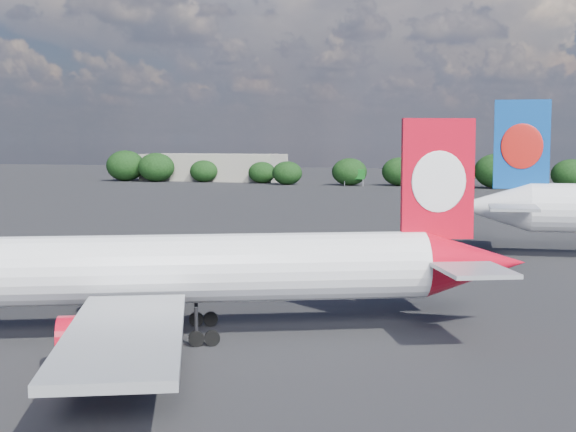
% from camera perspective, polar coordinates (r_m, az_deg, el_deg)
% --- Properties ---
extents(ground, '(500.00, 500.00, 0.00)m').
position_cam_1_polar(ground, '(97.28, -0.38, -1.85)').
color(ground, black).
rests_on(ground, ground).
extents(qantas_airliner, '(40.00, 38.56, 13.74)m').
position_cam_1_polar(qantas_airliner, '(50.78, -6.87, -3.87)').
color(qantas_airliner, white).
rests_on(qantas_airliner, ground).
extents(terminal_building, '(42.00, 16.00, 8.00)m').
position_cam_1_polar(terminal_building, '(243.18, -5.31, 3.47)').
color(terminal_building, gray).
rests_on(terminal_building, ground).
extents(highway_sign, '(6.00, 0.30, 4.50)m').
position_cam_1_polar(highway_sign, '(213.38, 4.70, 2.96)').
color(highway_sign, '#125C18').
rests_on(highway_sign, ground).
extents(billboard_yellow, '(5.00, 0.30, 5.50)m').
position_cam_1_polar(billboard_yellow, '(214.64, 12.91, 3.06)').
color(billboard_yellow, gold).
rests_on(billboard_yellow, ground).
extents(horizon_treeline, '(207.02, 14.43, 9.15)m').
position_cam_1_polar(horizon_treeline, '(212.30, 11.49, 3.09)').
color(horizon_treeline, black).
rests_on(horizon_treeline, ground).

